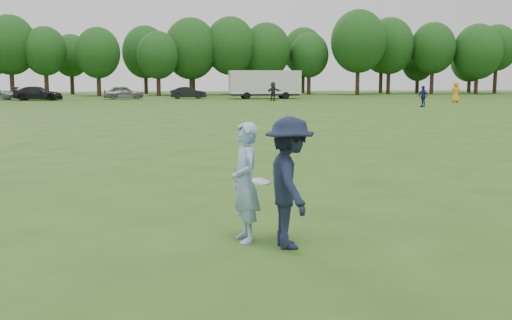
# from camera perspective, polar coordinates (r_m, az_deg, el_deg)

# --- Properties ---
(ground) EXTENTS (200.00, 200.00, 0.00)m
(ground) POSITION_cam_1_polar(r_m,az_deg,el_deg) (8.52, 0.57, -8.56)
(ground) COLOR #284F16
(ground) RESTS_ON ground
(thrower) EXTENTS (0.51, 0.70, 1.76)m
(thrower) POSITION_cam_1_polar(r_m,az_deg,el_deg) (8.77, -1.05, -2.15)
(thrower) COLOR #8EACDC
(thrower) RESTS_ON ground
(defender) EXTENTS (0.72, 1.22, 1.87)m
(defender) POSITION_cam_1_polar(r_m,az_deg,el_deg) (8.47, 3.21, -2.16)
(defender) COLOR #181D34
(defender) RESTS_ON ground
(player_far_b) EXTENTS (0.66, 1.10, 1.75)m
(player_far_b) POSITION_cam_1_polar(r_m,az_deg,el_deg) (51.21, 15.61, 5.86)
(player_far_b) COLOR navy
(player_far_b) RESTS_ON ground
(player_far_c) EXTENTS (1.10, 0.83, 2.01)m
(player_far_c) POSITION_cam_1_polar(r_m,az_deg,el_deg) (61.32, 18.49, 6.15)
(player_far_c) COLOR orange
(player_far_c) RESTS_ON ground
(player_far_d) EXTENTS (1.84, 1.50, 1.96)m
(player_far_d) POSITION_cam_1_polar(r_m,az_deg,el_deg) (62.64, 1.65, 6.55)
(player_far_d) COLOR #282828
(player_far_d) RESTS_ON ground
(car_d) EXTENTS (5.22, 2.49, 1.47)m
(car_d) POSITION_cam_1_polar(r_m,az_deg,el_deg) (67.90, -20.04, 5.97)
(car_d) COLOR black
(car_d) RESTS_ON ground
(car_e) EXTENTS (4.63, 2.34, 1.51)m
(car_e) POSITION_cam_1_polar(r_m,az_deg,el_deg) (68.71, -12.50, 6.30)
(car_e) COLOR slate
(car_e) RESTS_ON ground
(car_f) EXTENTS (4.19, 1.69, 1.35)m
(car_f) POSITION_cam_1_polar(r_m,az_deg,el_deg) (69.37, -6.49, 6.38)
(car_f) COLOR black
(car_f) RESTS_ON ground
(field_cone) EXTENTS (0.28, 0.28, 0.30)m
(field_cone) POSITION_cam_1_polar(r_m,az_deg,el_deg) (62.26, 16.32, 5.47)
(field_cone) COLOR #EC5B0C
(field_cone) RESTS_ON ground
(disc_in_play) EXTENTS (0.33, 0.33, 0.09)m
(disc_in_play) POSITION_cam_1_polar(r_m,az_deg,el_deg) (8.49, 0.48, -2.06)
(disc_in_play) COLOR white
(disc_in_play) RESTS_ON ground
(cargo_trailer) EXTENTS (9.00, 2.75, 3.20)m
(cargo_trailer) POSITION_cam_1_polar(r_m,az_deg,el_deg) (68.42, 0.82, 7.33)
(cargo_trailer) COLOR silver
(cargo_trailer) RESTS_ON ground
(treeline) EXTENTS (130.35, 18.39, 11.74)m
(treeline) POSITION_cam_1_polar(r_m,az_deg,el_deg) (85.14, -6.30, 10.41)
(treeline) COLOR #332114
(treeline) RESTS_ON ground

